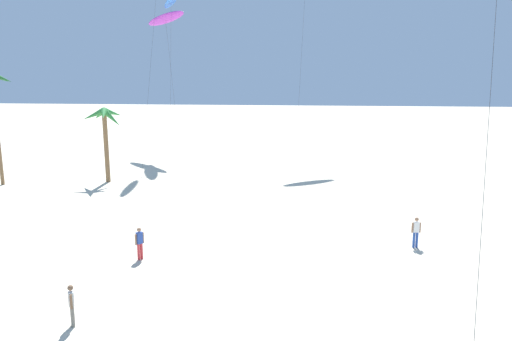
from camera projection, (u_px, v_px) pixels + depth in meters
name	position (u px, v px, depth m)	size (l,w,h in m)	color
palm_tree_1	(105.00, 123.00, 40.76)	(3.34, 3.62, 6.52)	olive
flying_kite_3	(165.00, 19.00, 54.85)	(6.70, 10.66, 16.62)	purple
flying_kite_5	(171.00, 2.00, 53.33)	(4.05, 7.55, 18.02)	blue
person_foreground_walker	(416.00, 231.00, 25.65)	(0.51, 0.24, 1.70)	#284CA3
person_near_right	(72.00, 304.00, 17.56)	(0.31, 0.47, 1.63)	slate
person_far_watcher	(140.00, 242.00, 23.96)	(0.35, 0.42, 1.69)	red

